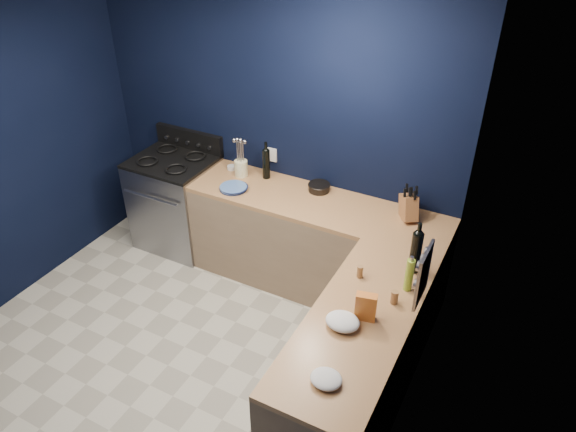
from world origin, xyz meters
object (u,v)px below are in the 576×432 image
Objects in this scene: utensil_crock at (241,168)px; knife_block at (409,207)px; plate_stack at (233,188)px; gas_range at (177,203)px; crouton_bag at (366,307)px.

utensil_crock is 1.58m from knife_block.
knife_block is at bearing 10.15° from plate_stack.
knife_block is at bearing 3.60° from gas_range.
plate_stack is 1.89m from crouton_bag.
gas_range is 4.60× the size of knife_block.
gas_range is 3.80× the size of plate_stack.
utensil_crock is 0.76× the size of knife_block.
utensil_crock is at bearing 146.74° from knife_block.
gas_range is 0.88m from utensil_crock.
crouton_bag reaches higher than utensil_crock.
gas_range is 4.72× the size of crouton_bag.
plate_stack is 1.60× the size of utensil_crock.
crouton_bag is (2.39, -1.11, 0.54)m from gas_range.
crouton_bag is at bearing -36.28° from utensil_crock.
utensil_crock is at bearing 130.89° from crouton_bag.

